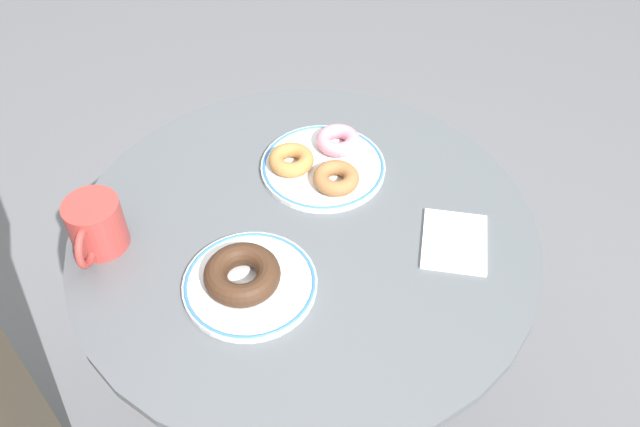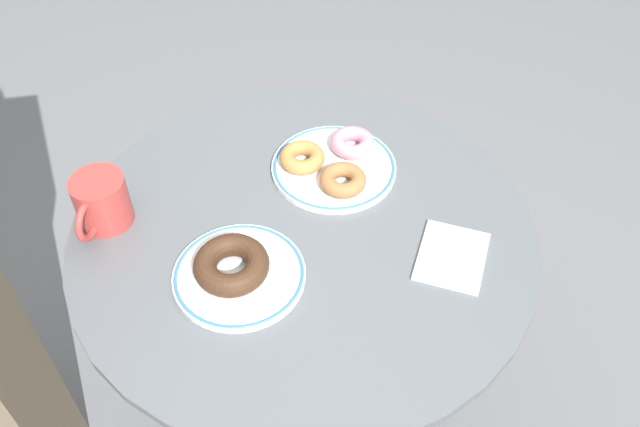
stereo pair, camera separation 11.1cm
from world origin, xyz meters
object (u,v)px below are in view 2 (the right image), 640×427
Objects in this scene: plate_right at (334,167)px; donut_old_fashioned at (302,158)px; cafe_table at (305,304)px; donut_cinnamon at (344,181)px; coffee_mug at (101,202)px; donut_chocolate at (231,265)px; paper_napkin at (452,256)px; plate_left at (239,275)px; donut_pink_frosted at (352,143)px.

donut_old_fashioned is at bearing 122.50° from plate_right.
cafe_table is 9.61× the size of donut_old_fashioned.
donut_cinnamon is 0.41m from coffee_mug.
donut_old_fashioned is 0.35m from coffee_mug.
coffee_mug is at bearing 137.82° from donut_cinnamon.
donut_cinnamon is (0.26, -0.02, -0.00)m from donut_chocolate.
donut_cinnamon is (-0.03, -0.05, 0.02)m from plate_right.
cafe_table is at bearing 112.44° from paper_napkin.
paper_napkin reaches higher than cafe_table.
donut_chocolate is at bearing -164.84° from donut_old_fashioned.
donut_cinnamon reaches higher than paper_napkin.
donut_old_fashioned is at bearing 88.82° from donut_cinnamon.
coffee_mug is (-0.05, 0.26, 0.04)m from plate_left.
coffee_mug is at bearing 119.74° from paper_napkin.
donut_chocolate is 0.26m from donut_cinnamon.
plate_left is 0.29m from plate_right.
plate_left is at bearing -79.61° from coffee_mug.
plate_right is 0.06m from donut_cinnamon.
plate_right is at bearing 79.86° from paper_napkin.
plate_right is 0.30m from donut_chocolate.
paper_napkin is (-0.02, -0.23, -0.02)m from donut_cinnamon.
donut_pink_frosted and donut_cinnamon have the same top height.
plate_left is at bearing 134.55° from paper_napkin.
plate_left is 0.27m from coffee_mug.
plate_right is 0.41m from coffee_mug.
plate_right is 1.75× the size of paper_napkin.
donut_cinnamon is at bearing -5.37° from donut_chocolate.
plate_right is (0.29, 0.03, 0.00)m from plate_left.
donut_pink_frosted reaches higher than cafe_table.
donut_chocolate is 0.35m from paper_napkin.
cafe_table is 6.31× the size of coffee_mug.
paper_napkin is (-0.11, -0.28, -0.02)m from donut_pink_frosted.
donut_pink_frosted is (0.20, 0.04, 0.25)m from cafe_table.
paper_napkin is (-0.05, -0.27, -0.00)m from plate_right.
plate_left is 2.56× the size of donut_old_fashioned.
donut_old_fashioned reaches higher than plate_right.
donut_pink_frosted is 1.00× the size of donut_old_fashioned.
plate_right is 0.06m from donut_pink_frosted.
donut_pink_frosted is at bearing -29.98° from coffee_mug.
donut_chocolate is 0.25m from coffee_mug.
donut_chocolate is at bearing 171.81° from cafe_table.
cafe_table is 0.43m from coffee_mug.
donut_chocolate is (-0.15, 0.02, 0.25)m from cafe_table.
plate_left and plate_right have the same top height.
plate_right is at bearing 6.21° from plate_left.
donut_chocolate is at bearing 120.73° from plate_left.
donut_chocolate reaches higher than cafe_table.
plate_left is 1.77× the size of donut_chocolate.
donut_pink_frosted is (0.06, 0.00, 0.02)m from plate_right.
donut_pink_frosted is 0.10m from donut_cinnamon.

